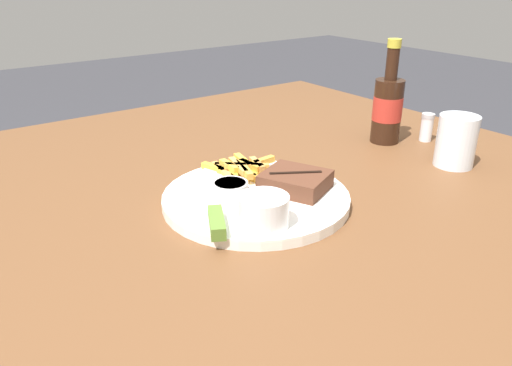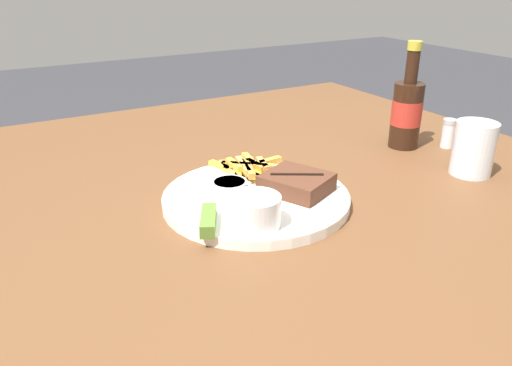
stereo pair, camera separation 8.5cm
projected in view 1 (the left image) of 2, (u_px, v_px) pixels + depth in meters
The scene contains 11 objects.
dining_table at pixel (256, 236), 0.89m from camera, with size 1.41×1.43×0.78m.
dinner_plate at pixel (256, 198), 0.86m from camera, with size 0.32×0.32×0.02m.
steak_portion at pixel (295, 181), 0.87m from camera, with size 0.14×0.13×0.03m.
fries_pile at pixel (240, 168), 0.94m from camera, with size 0.14×0.12×0.02m.
coleslaw_cup at pixel (264, 209), 0.75m from camera, with size 0.08×0.08×0.05m.
dipping_sauce_cup at pixel (230, 189), 0.84m from camera, with size 0.06×0.06×0.03m.
pickle_spear at pixel (217, 222), 0.74m from camera, with size 0.08×0.06×0.02m.
fork_utensil at pixel (226, 178), 0.92m from camera, with size 0.13×0.02×0.00m.
beer_bottle at pixel (388, 107), 1.13m from camera, with size 0.07×0.07×0.23m.
drinking_glass at pixel (456, 141), 1.01m from camera, with size 0.08×0.08×0.11m.
salt_shaker at pixel (427, 127), 1.16m from camera, with size 0.03×0.03×0.07m.
Camera 1 is at (0.63, -0.46, 1.16)m, focal length 35.00 mm.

